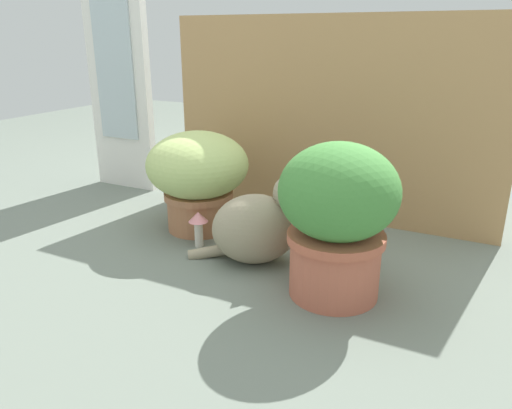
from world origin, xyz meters
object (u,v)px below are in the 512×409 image
grass_planter (198,175)px  mushroom_ornament_pink (198,223)px  cat (260,226)px  leafy_planter (337,215)px

grass_planter → mushroom_ornament_pink: (0.09, -0.14, -0.12)m
grass_planter → cat: (0.32, -0.16, -0.08)m
leafy_planter → cat: (-0.27, 0.08, -0.11)m
grass_planter → leafy_planter: 0.63m
cat → mushroom_ornament_pink: cat is taller
leafy_planter → mushroom_ornament_pink: 0.53m
grass_planter → mushroom_ornament_pink: bearing=-58.0°
grass_planter → leafy_planter: (0.59, -0.24, 0.03)m
leafy_planter → mushroom_ornament_pink: (-0.50, 0.10, -0.15)m
leafy_planter → cat: leafy_planter is taller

